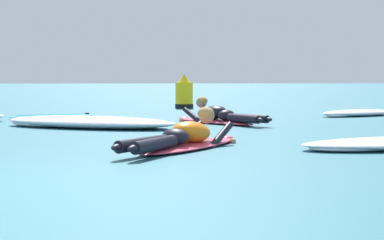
{
  "coord_description": "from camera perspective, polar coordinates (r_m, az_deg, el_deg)",
  "views": [
    {
      "loc": [
        1.55,
        -5.01,
        0.89
      ],
      "look_at": [
        2.01,
        5.17,
        0.19
      ],
      "focal_mm": 60.32,
      "sensor_mm": 36.0,
      "label": 1
    }
  ],
  "objects": [
    {
      "name": "surfer_far",
      "position": [
        12.01,
        2.38,
        0.34
      ],
      "size": [
        1.72,
        2.22,
        0.54
      ],
      "color": "#E54C66",
      "rests_on": "ground"
    },
    {
      "name": "whitewater_mid_left",
      "position": [
        11.21,
        -9.03,
        -0.2
      ],
      "size": [
        3.34,
        2.23,
        0.2
      ],
      "color": "white",
      "rests_on": "ground"
    },
    {
      "name": "drifting_surfboard",
      "position": [
        14.01,
        -12.12,
        0.33
      ],
      "size": [
        1.92,
        1.33,
        0.16
      ],
      "color": "#2DB2D1",
      "rests_on": "ground"
    },
    {
      "name": "ground_plane",
      "position": [
        15.12,
        -8.45,
        0.51
      ],
      "size": [
        120.0,
        120.0,
        0.0
      ],
      "primitive_type": "plane",
      "color": "#2D6B7A"
    },
    {
      "name": "channel_marker_buoy",
      "position": [
        17.7,
        -0.7,
        2.25
      ],
      "size": [
        0.5,
        0.5,
        0.95
      ],
      "color": "yellow",
      "rests_on": "ground"
    },
    {
      "name": "surfer_near",
      "position": [
        7.85,
        -0.59,
        -1.58
      ],
      "size": [
        1.7,
        2.41,
        0.55
      ],
      "color": "#E54C66",
      "rests_on": "ground"
    },
    {
      "name": "whitewater_front",
      "position": [
        14.72,
        14.51,
        0.6
      ],
      "size": [
        2.06,
        1.42,
        0.15
      ],
      "color": "white",
      "rests_on": "ground"
    }
  ]
}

